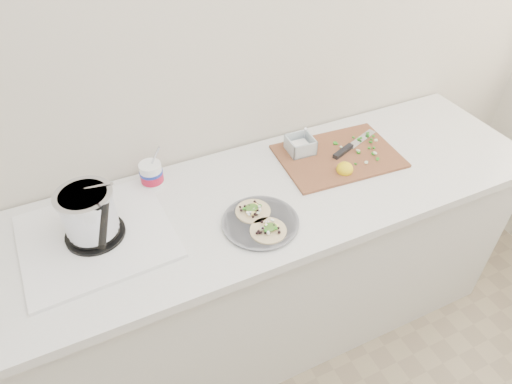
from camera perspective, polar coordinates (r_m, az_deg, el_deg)
name	(u,v)px	position (r m, az deg, el deg)	size (l,w,h in m)	color
counter	(244,275)	(2.03, -1.46, -10.29)	(2.44, 0.66, 0.90)	silver
stove	(91,221)	(1.60, -19.87, -3.48)	(0.51, 0.47, 0.24)	silver
taco_plate	(260,221)	(1.59, 0.56, -3.60)	(0.27, 0.27, 0.04)	slate
tub	(152,172)	(1.77, -12.88, 2.40)	(0.09, 0.09, 0.20)	white
cutboard	(335,153)	(1.93, 9.88, 4.88)	(0.51, 0.37, 0.08)	brown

